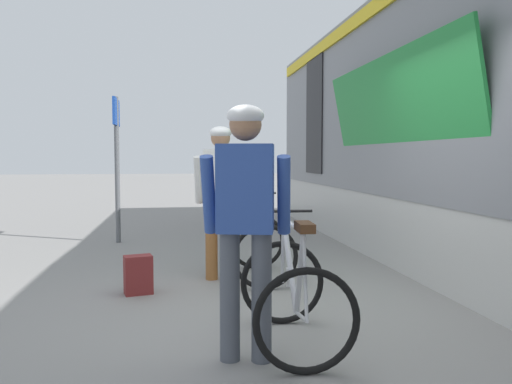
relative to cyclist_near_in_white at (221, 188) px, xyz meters
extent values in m
plane|color=gray|center=(0.58, -1.29, -1.05)|extent=(80.00, 80.00, 0.00)
cube|color=#238C3D|center=(2.15, 0.15, 0.75)|extent=(0.36, 3.85, 1.68)
cube|color=black|center=(2.14, 1.09, 1.20)|extent=(0.04, 1.10, 0.80)
cube|color=black|center=(2.16, 3.81, 1.20)|extent=(0.03, 1.10, 2.29)
cylinder|color=#935B2D|center=(-0.11, 0.01, -0.60)|extent=(0.14, 0.14, 0.90)
cylinder|color=#935B2D|center=(0.11, -0.02, -0.60)|extent=(0.14, 0.14, 0.90)
cube|color=white|center=(0.00, 0.00, 0.15)|extent=(0.41, 0.30, 0.60)
cylinder|color=white|center=(-0.25, 0.08, 0.10)|extent=(0.13, 0.27, 0.56)
cylinder|color=white|center=(0.26, 0.00, 0.10)|extent=(0.13, 0.27, 0.56)
sphere|color=#9E7051|center=(0.00, 0.00, 0.58)|extent=(0.22, 0.22, 0.22)
ellipsoid|color=white|center=(0.00, 0.00, 0.64)|extent=(0.29, 0.31, 0.14)
cylinder|color=#4C515B|center=(-0.15, -2.34, -0.60)|extent=(0.14, 0.14, 0.90)
cylinder|color=#4C515B|center=(0.07, -2.40, -0.60)|extent=(0.14, 0.14, 0.90)
cube|color=#2D4C9E|center=(-0.04, -2.37, 0.15)|extent=(0.43, 0.32, 0.60)
cylinder|color=#2D4C9E|center=(-0.29, -2.27, 0.10)|extent=(0.15, 0.27, 0.56)
cylinder|color=#2D4C9E|center=(0.22, -2.39, 0.10)|extent=(0.15, 0.27, 0.56)
sphere|color=#9E7051|center=(-0.04, -2.37, 0.58)|extent=(0.22, 0.22, 0.22)
ellipsoid|color=white|center=(-0.04, -2.37, 0.64)|extent=(0.31, 0.33, 0.14)
torus|color=black|center=(0.49, 0.48, -0.70)|extent=(0.71, 0.10, 0.71)
torus|color=black|center=(0.42, -0.54, -0.70)|extent=(0.71, 0.10, 0.71)
cylinder|color=black|center=(0.47, 0.12, -0.45)|extent=(0.09, 0.65, 0.63)
cylinder|color=black|center=(0.46, 0.00, -0.15)|extent=(0.10, 0.85, 0.04)
cylinder|color=black|center=(0.44, -0.30, -0.45)|extent=(0.06, 0.28, 0.62)
cylinder|color=black|center=(0.43, -0.36, -0.73)|extent=(0.05, 0.36, 0.08)
cylinder|color=black|center=(0.42, -0.48, -0.42)|extent=(0.03, 0.14, 0.56)
cylinder|color=black|center=(0.49, 0.45, -0.42)|extent=(0.04, 0.08, 0.55)
cylinder|color=black|center=(0.49, 0.43, -0.09)|extent=(0.48, 0.06, 0.02)
cube|color=#4C2D19|center=(0.43, -0.45, -0.10)|extent=(0.12, 0.25, 0.06)
torus|color=black|center=(0.37, -1.65, -0.70)|extent=(0.71, 0.09, 0.71)
torus|color=black|center=(0.31, -2.67, -0.70)|extent=(0.71, 0.09, 0.71)
cylinder|color=silver|center=(0.35, -2.00, -0.45)|extent=(0.08, 0.65, 0.63)
cylinder|color=silver|center=(0.35, -2.12, -0.15)|extent=(0.09, 0.85, 0.04)
cylinder|color=silver|center=(0.33, -2.43, -0.45)|extent=(0.06, 0.28, 0.62)
cylinder|color=silver|center=(0.32, -2.49, -0.73)|extent=(0.05, 0.36, 0.08)
cylinder|color=silver|center=(0.32, -2.61, -0.42)|extent=(0.03, 0.14, 0.56)
cylinder|color=silver|center=(0.37, -1.67, -0.42)|extent=(0.04, 0.08, 0.55)
cylinder|color=black|center=(0.37, -1.70, -0.09)|extent=(0.48, 0.05, 0.02)
cube|color=#4C2D19|center=(0.32, -2.58, -0.10)|extent=(0.11, 0.25, 0.06)
cube|color=maroon|center=(-0.90, -0.49, -0.85)|extent=(0.31, 0.24, 0.40)
cylinder|color=silver|center=(0.71, -0.45, -0.95)|extent=(0.07, 0.07, 0.21)
cylinder|color=#595B60|center=(-1.46, 2.82, 0.15)|extent=(0.08, 0.08, 2.40)
cube|color=#193F99|center=(-1.46, 2.82, 1.10)|extent=(0.04, 0.70, 0.44)
camera|label=1|loc=(-0.51, -5.77, 0.36)|focal=35.52mm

